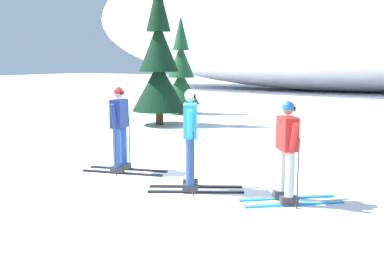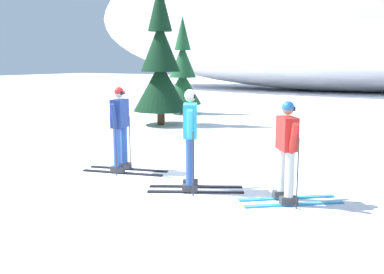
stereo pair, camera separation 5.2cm
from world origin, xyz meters
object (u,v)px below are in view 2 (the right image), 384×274
object	(u,v)px
skier_navy_jacket	(120,127)
skier_red_jacket	(287,150)
pine_tree_center_left	(160,66)
skier_cyan_jacket	(191,137)
pine_tree_far_left	(183,73)

from	to	relation	value
skier_navy_jacket	skier_red_jacket	size ratio (longest dim) A/B	1.08
skier_red_jacket	pine_tree_center_left	distance (m)	9.79
skier_navy_jacket	skier_cyan_jacket	world-z (taller)	skier_cyan_jacket
skier_navy_jacket	pine_tree_center_left	size ratio (longest dim) A/B	0.35
skier_red_jacket	pine_tree_far_left	distance (m)	13.08
skier_red_jacket	skier_cyan_jacket	distance (m)	1.75
pine_tree_far_left	skier_red_jacket	bearing A→B (deg)	-51.21
pine_tree_far_left	pine_tree_center_left	xyz separation A→B (m)	(1.16, -3.48, 0.38)
skier_navy_jacket	pine_tree_center_left	bearing A→B (deg)	117.19
skier_navy_jacket	pine_tree_center_left	world-z (taller)	pine_tree_center_left
skier_navy_jacket	pine_tree_far_left	size ratio (longest dim) A/B	0.43
skier_red_jacket	skier_cyan_jacket	xyz separation A→B (m)	(-1.74, -0.17, 0.09)
pine_tree_center_left	skier_cyan_jacket	bearing A→B (deg)	-52.43
skier_cyan_jacket	pine_tree_far_left	distance (m)	12.21
skier_red_jacket	pine_tree_far_left	bearing A→B (deg)	128.79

